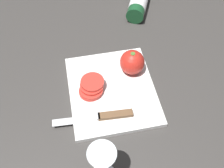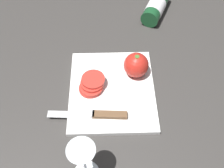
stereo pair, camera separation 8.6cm
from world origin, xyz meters
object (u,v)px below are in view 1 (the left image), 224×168
knife (108,116)px  tomato_slice_stack_near (92,87)px  wine_bottle (139,1)px  whole_tomato (132,62)px  wine_glass (102,161)px

knife → tomato_slice_stack_near: size_ratio=2.51×
wine_bottle → tomato_slice_stack_near: wine_bottle is taller
wine_bottle → whole_tomato: 0.37m
knife → tomato_slice_stack_near: tomato_slice_stack_near is taller
knife → wine_bottle: bearing=-110.9°
whole_tomato → knife: whole_tomato is taller
wine_bottle → wine_glass: 0.75m
knife → wine_glass: bearing=78.7°
wine_bottle → whole_tomato: (-0.35, 0.12, 0.02)m
wine_bottle → tomato_slice_stack_near: size_ratio=3.06×
wine_bottle → knife: size_ratio=1.22×
wine_glass → tomato_slice_stack_near: 0.30m
wine_glass → whole_tomato: 0.38m
whole_tomato → knife: (-0.17, 0.12, -0.04)m
wine_glass → knife: size_ratio=0.68×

